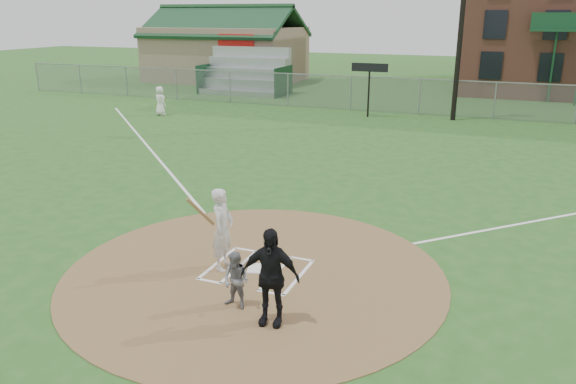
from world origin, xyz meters
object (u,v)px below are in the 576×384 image
at_px(catcher, 236,280).
at_px(batter_at_plate, 223,229).
at_px(home_plate, 259,269).
at_px(ondeck_player, 160,101).
at_px(umpire, 270,277).

height_order(catcher, batter_at_plate, batter_at_plate).
distance_m(home_plate, ondeck_player, 21.14).
xyz_separation_m(home_plate, umpire, (1.14, -1.98, 0.92)).
distance_m(home_plate, batter_at_plate, 1.22).
height_order(home_plate, catcher, catcher).
relative_size(home_plate, catcher, 0.44).
height_order(home_plate, umpire, umpire).
bearing_deg(home_plate, catcher, -79.94).
bearing_deg(batter_at_plate, home_plate, 15.20).
height_order(catcher, ondeck_player, ondeck_player).
bearing_deg(umpire, home_plate, 112.43).
distance_m(catcher, umpire, 0.95).
xyz_separation_m(umpire, batter_at_plate, (-1.91, 1.76, 0.00)).
distance_m(umpire, ondeck_player, 23.38).
bearing_deg(catcher, home_plate, 108.66).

